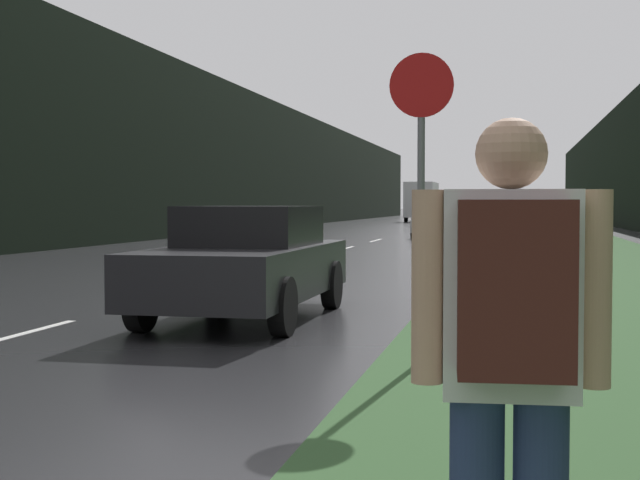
{
  "coord_description": "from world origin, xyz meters",
  "views": [
    {
      "loc": [
        5.64,
        -1.12,
        1.53
      ],
      "look_at": [
        2.42,
        13.77,
        0.92
      ],
      "focal_mm": 50.0,
      "sensor_mm": 36.0,
      "label": 1
    }
  ],
  "objects_px": {
    "hitchhiker_with_backpack": "(510,362)",
    "car_passing_far": "(435,223)",
    "car_passing_near": "(247,262)",
    "stop_sign": "(421,181)",
    "delivery_truck": "(423,201)"
  },
  "relations": [
    {
      "from": "delivery_truck",
      "to": "stop_sign",
      "type": "bearing_deg",
      "value": -84.35
    },
    {
      "from": "hitchhiker_with_backpack",
      "to": "car_passing_far",
      "type": "relative_size",
      "value": 0.41
    },
    {
      "from": "stop_sign",
      "to": "hitchhiker_with_backpack",
      "type": "height_order",
      "value": "stop_sign"
    },
    {
      "from": "hitchhiker_with_backpack",
      "to": "car_passing_near",
      "type": "xyz_separation_m",
      "value": [
        -3.46,
        8.54,
        -0.27
      ]
    },
    {
      "from": "delivery_truck",
      "to": "car_passing_far",
      "type": "bearing_deg",
      "value": -83.47
    },
    {
      "from": "car_passing_near",
      "to": "stop_sign",
      "type": "bearing_deg",
      "value": 131.28
    },
    {
      "from": "stop_sign",
      "to": "delivery_truck",
      "type": "distance_m",
      "value": 70.88
    },
    {
      "from": "car_passing_far",
      "to": "delivery_truck",
      "type": "bearing_deg",
      "value": -83.47
    },
    {
      "from": "car_passing_far",
      "to": "delivery_truck",
      "type": "distance_m",
      "value": 38.28
    },
    {
      "from": "hitchhiker_with_backpack",
      "to": "delivery_truck",
      "type": "height_order",
      "value": "delivery_truck"
    },
    {
      "from": "stop_sign",
      "to": "car_passing_near",
      "type": "bearing_deg",
      "value": 131.28
    },
    {
      "from": "hitchhiker_with_backpack",
      "to": "car_passing_near",
      "type": "height_order",
      "value": "hitchhiker_with_backpack"
    },
    {
      "from": "hitchhiker_with_backpack",
      "to": "car_passing_far",
      "type": "bearing_deg",
      "value": 90.96
    },
    {
      "from": "stop_sign",
      "to": "car_passing_far",
      "type": "distance_m",
      "value": 32.65
    },
    {
      "from": "car_passing_near",
      "to": "car_passing_far",
      "type": "relative_size",
      "value": 1.05
    }
  ]
}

